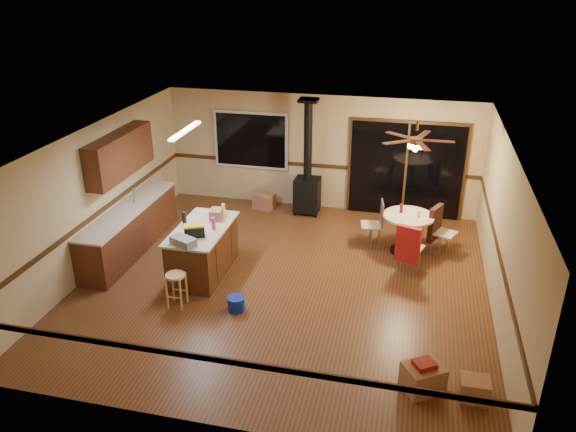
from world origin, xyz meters
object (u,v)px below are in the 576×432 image
(dining_table, at_px, (408,227))
(bar_stool, at_px, (177,290))
(wood_stove, at_px, (307,183))
(chair_right, at_px, (436,224))
(box_corner_b, at_px, (474,389))
(box_under_window, at_px, (264,201))
(box_corner_a, at_px, (423,378))
(toolbox_grey, at_px, (183,241))
(blue_bucket, at_px, (236,304))
(toolbox_black, at_px, (194,231))
(chair_left, at_px, (377,219))
(kitchen_island, at_px, (203,250))
(chair_near, at_px, (408,244))

(dining_table, bearing_deg, bar_stool, -142.10)
(wood_stove, height_order, chair_right, wood_stove)
(box_corner_b, bearing_deg, wood_stove, 121.52)
(box_under_window, distance_m, box_corner_a, 6.48)
(toolbox_grey, bearing_deg, blue_bucket, -19.41)
(toolbox_black, relative_size, box_under_window, 0.77)
(chair_left, height_order, chair_right, same)
(box_under_window, bearing_deg, toolbox_grey, -95.07)
(chair_left, height_order, box_corner_a, chair_left)
(bar_stool, height_order, box_corner_b, bar_stool)
(bar_stool, distance_m, box_under_window, 4.24)
(blue_bucket, xyz_separation_m, box_under_window, (-0.66, 4.14, 0.06))
(wood_stove, relative_size, toolbox_black, 7.41)
(chair_right, bearing_deg, box_corner_b, -83.12)
(dining_table, distance_m, chair_left, 0.61)
(bar_stool, bearing_deg, chair_left, 44.20)
(bar_stool, relative_size, chair_right, 0.84)
(kitchen_island, xyz_separation_m, box_corner_b, (4.57, -2.29, -0.30))
(wood_stove, distance_m, toolbox_black, 3.64)
(box_under_window, bearing_deg, dining_table, -23.76)
(chair_right, bearing_deg, chair_near, -116.28)
(toolbox_black, distance_m, bar_stool, 1.05)
(kitchen_island, distance_m, toolbox_grey, 0.86)
(chair_near, distance_m, box_under_window, 4.06)
(blue_bucket, bearing_deg, box_corner_b, -19.01)
(blue_bucket, distance_m, chair_near, 3.25)
(kitchen_island, distance_m, blue_bucket, 1.45)
(bar_stool, xyz_separation_m, box_corner_a, (3.96, -1.13, -0.11))
(box_corner_a, bearing_deg, box_corner_b, -2.33)
(kitchen_island, xyz_separation_m, chair_near, (3.59, 0.79, 0.14))
(chair_left, relative_size, chair_near, 0.74)
(blue_bucket, xyz_separation_m, box_corner_a, (2.97, -1.22, 0.07))
(blue_bucket, bearing_deg, chair_right, 42.04)
(box_corner_a, bearing_deg, toolbox_grey, 158.36)
(bar_stool, xyz_separation_m, chair_left, (2.99, 2.91, 0.29))
(toolbox_black, bearing_deg, box_corner_b, -23.03)
(wood_stove, xyz_separation_m, box_corner_b, (3.27, -5.34, -0.58))
(chair_left, xyz_separation_m, box_corner_b, (1.62, -4.07, -0.44))
(toolbox_black, height_order, chair_right, toolbox_black)
(blue_bucket, distance_m, dining_table, 3.77)
(toolbox_grey, bearing_deg, chair_near, 22.07)
(chair_right, bearing_deg, wood_stove, 155.60)
(blue_bucket, bearing_deg, dining_table, 46.08)
(toolbox_black, distance_m, box_corner_a, 4.43)
(wood_stove, distance_m, box_corner_b, 6.29)
(toolbox_grey, height_order, chair_near, toolbox_grey)
(chair_near, height_order, chair_right, same)
(box_corner_a, relative_size, box_corner_b, 1.32)
(toolbox_black, xyz_separation_m, chair_left, (2.94, 2.13, -0.41))
(toolbox_grey, height_order, toolbox_black, toolbox_black)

